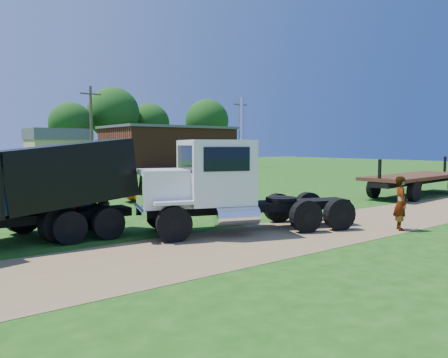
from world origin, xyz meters
TOP-DOWN VIEW (x-y plane):
  - ground at (0.00, 0.00)m, footprint 140.00×140.00m
  - dirt_track at (0.00, 0.00)m, footprint 120.00×4.20m
  - white_semi_tractor at (-2.00, 1.80)m, footprint 7.65×4.55m
  - black_dump_truck at (-7.62, 3.91)m, footprint 7.21×2.42m
  - orange_pickup at (1.20, 9.92)m, footprint 5.52×2.67m
  - flatbed_trailer at (13.20, 3.40)m, footprint 8.70×3.32m
  - spectator_a at (3.11, -1.72)m, footprint 0.78×0.79m
  - spectator_b at (-4.89, 4.85)m, footprint 1.11×1.05m
  - brick_building at (18.00, 40.00)m, footprint 15.40×10.40m
  - tan_shed at (4.00, 40.00)m, footprint 6.20×5.40m
  - utility_poles at (6.00, 35.00)m, footprint 42.20×0.28m
  - tree_row at (6.68, 50.31)m, footprint 59.77×12.45m

SIDE VIEW (x-z plane):
  - ground at x=0.00m, z-range 0.00..0.00m
  - dirt_track at x=0.00m, z-range 0.00..0.01m
  - orange_pickup at x=1.20m, z-range 0.00..1.51m
  - spectator_b at x=-4.89m, z-range 0.00..1.81m
  - spectator_a at x=3.11m, z-range 0.00..1.84m
  - flatbed_trailer at x=13.20m, z-range -0.16..2.02m
  - white_semi_tractor at x=-2.00m, z-range -0.72..3.82m
  - black_dump_truck at x=-7.62m, z-range 0.16..3.26m
  - tan_shed at x=4.00m, z-range 0.07..4.77m
  - brick_building at x=18.00m, z-range 0.01..5.31m
  - utility_poles at x=6.00m, z-range 0.21..9.21m
  - tree_row at x=6.68m, z-range 0.93..12.44m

